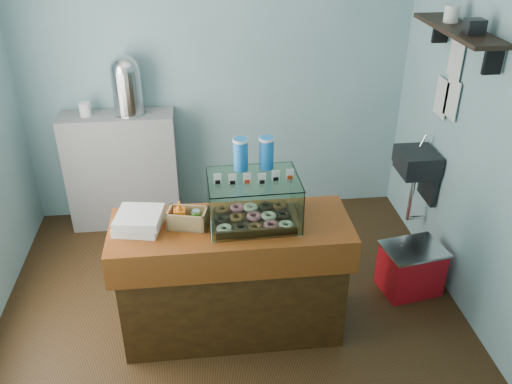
{
  "coord_description": "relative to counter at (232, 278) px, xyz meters",
  "views": [
    {
      "loc": [
        -0.17,
        -3.25,
        2.84
      ],
      "look_at": [
        0.18,
        -0.15,
        1.08
      ],
      "focal_mm": 38.0,
      "sensor_mm": 36.0,
      "label": 1
    }
  ],
  "objects": [
    {
      "name": "ground",
      "position": [
        0.0,
        0.25,
        -0.46
      ],
      "size": [
        3.5,
        3.5,
        0.0
      ],
      "primitive_type": "plane",
      "color": "black",
      "rests_on": "ground"
    },
    {
      "name": "coffee_urn",
      "position": [
        -0.77,
        1.58,
        0.92
      ],
      "size": [
        0.28,
        0.28,
        0.52
      ],
      "color": "silver",
      "rests_on": "back_shelf"
    },
    {
      "name": "room_shell",
      "position": [
        0.03,
        0.26,
        1.25
      ],
      "size": [
        3.54,
        3.04,
        2.82
      ],
      "color": "#6E9BA1",
      "rests_on": "ground"
    },
    {
      "name": "back_shelf",
      "position": [
        -0.9,
        1.57,
        0.09
      ],
      "size": [
        1.0,
        0.32,
        1.1
      ],
      "primitive_type": "cube",
      "color": "gray",
      "rests_on": "ground"
    },
    {
      "name": "pastry_boxes",
      "position": [
        -0.59,
        0.03,
        0.5
      ],
      "size": [
        0.34,
        0.34,
        0.11
      ],
      "rotation": [
        0.0,
        0.0,
        -0.21
      ],
      "color": "silver",
      "rests_on": "counter"
    },
    {
      "name": "red_cooler",
      "position": [
        1.43,
        0.28,
        -0.26
      ],
      "size": [
        0.51,
        0.42,
        0.4
      ],
      "rotation": [
        0.0,
        0.0,
        0.18
      ],
      "color": "red",
      "rests_on": "ground"
    },
    {
      "name": "display_case",
      "position": [
        0.16,
        0.05,
        0.61
      ],
      "size": [
        0.6,
        0.45,
        0.54
      ],
      "rotation": [
        0.0,
        0.0,
        0.02
      ],
      "color": "black",
      "rests_on": "counter"
    },
    {
      "name": "counter",
      "position": [
        0.0,
        0.0,
        0.0
      ],
      "size": [
        1.6,
        0.6,
        0.9
      ],
      "color": "#42270C",
      "rests_on": "ground"
    },
    {
      "name": "condiment_crate",
      "position": [
        -0.29,
        0.02,
        0.51
      ],
      "size": [
        0.28,
        0.21,
        0.18
      ],
      "rotation": [
        0.0,
        0.0,
        -0.24
      ],
      "color": "#AA8055",
      "rests_on": "counter"
    }
  ]
}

